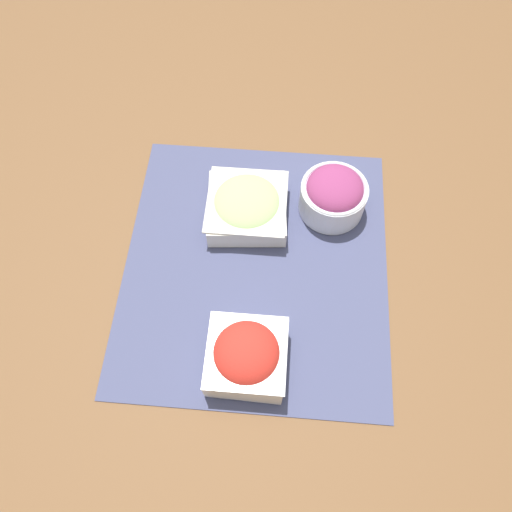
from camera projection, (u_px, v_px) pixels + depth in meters
name	position (u px, v px, depth m)	size (l,w,h in m)	color
ground_plane	(256.00, 265.00, 0.88)	(3.00, 3.00, 0.00)	brown
placemat	(256.00, 264.00, 0.88)	(0.51, 0.46, 0.00)	#474C70
onion_bowl	(334.00, 194.00, 0.90)	(0.12, 0.12, 0.08)	silver
cucumber_bowl	(247.00, 206.00, 0.90)	(0.15, 0.15, 0.06)	silver
tomato_bowl	(246.00, 356.00, 0.76)	(0.12, 0.12, 0.08)	white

